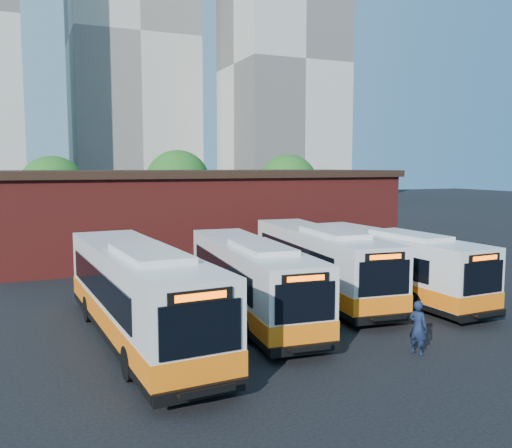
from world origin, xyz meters
name	(u,v)px	position (x,y,z in m)	size (l,w,h in m)	color
ground	(336,320)	(0.00, 0.00, 0.00)	(220.00, 220.00, 0.00)	black
bus_west	(139,297)	(-8.43, 0.57, 1.71)	(3.74, 13.97, 3.77)	silver
bus_midwest	(251,281)	(-3.16, 2.11, 1.57)	(3.62, 12.85, 3.46)	silver
bus_mideast	(320,264)	(1.65, 4.31, 1.64)	(3.98, 13.42, 3.61)	silver
bus_east	(389,266)	(4.93, 2.90, 1.56)	(3.10, 12.73, 3.44)	silver
transit_worker	(418,327)	(0.42, -4.84, 0.97)	(0.71, 0.47, 1.95)	#131C37
depot_building	(200,211)	(0.00, 20.00, 3.26)	(28.60, 12.60, 6.40)	maroon
tree_west	(53,189)	(-10.00, 32.00, 4.64)	(6.00, 6.00, 7.65)	#382314
tree_mid	(178,182)	(2.00, 34.00, 5.08)	(6.56, 6.56, 8.36)	#382314
tree_east	(288,184)	(13.00, 31.00, 4.83)	(6.24, 6.24, 7.96)	#382314
tower_center	(130,40)	(7.00, 86.00, 30.34)	(22.00, 20.00, 61.20)	#B9B5A8
tower_right	(282,65)	(30.00, 68.00, 24.34)	(18.00, 18.00, 49.20)	beige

